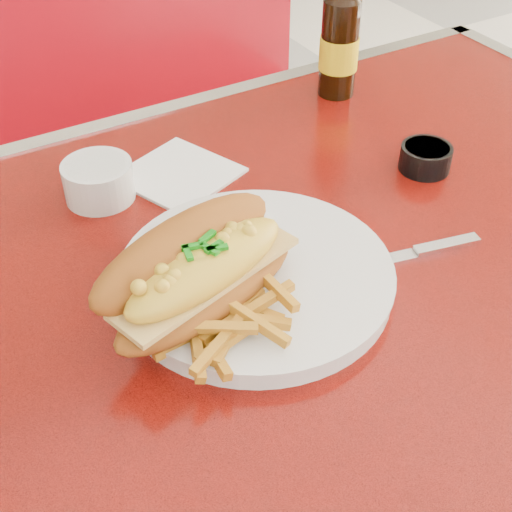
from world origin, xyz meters
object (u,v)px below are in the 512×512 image
booth_bench_far (101,226)px  dinner_plate (256,277)px  gravy_ramekin (98,180)px  knife (407,255)px  mac_hoagie (199,269)px  sauce_cup_right (426,157)px  fork (305,290)px  diner_table (301,360)px  beer_bottle (340,39)px

booth_bench_far → dinner_plate: size_ratio=3.41×
gravy_ramekin → knife: (0.25, -0.28, -0.02)m
mac_hoagie → knife: size_ratio=1.13×
sauce_cup_right → fork: bearing=-154.0°
mac_hoagie → sauce_cup_right: size_ratio=3.13×
diner_table → fork: size_ratio=9.68×
mac_hoagie → diner_table: bearing=-9.2°
diner_table → mac_hoagie: (-0.14, -0.02, 0.22)m
booth_bench_far → mac_hoagie: (-0.14, -0.83, 0.54)m
dinner_plate → knife: (0.17, -0.04, -0.01)m
dinner_plate → fork: (0.03, -0.05, 0.01)m
mac_hoagie → gravy_ramekin: size_ratio=2.15×
fork → sauce_cup_right: 0.31m
dinner_plate → fork: 0.06m
dinner_plate → knife: dinner_plate is taller
mac_hoagie → beer_bottle: beer_bottle is taller
fork → beer_bottle: bearing=-43.1°
fork → gravy_ramekin: gravy_ramekin is taller
mac_hoagie → gravy_ramekin: (-0.01, 0.25, -0.04)m
booth_bench_far → diner_table: bearing=-90.0°
diner_table → booth_bench_far: (0.00, 0.81, -0.32)m
booth_bench_far → sauce_cup_right: 0.92m
booth_bench_far → dinner_plate: bearing=-94.7°
diner_table → mac_hoagie: 0.26m
booth_bench_far → fork: 1.00m
diner_table → fork: (-0.04, -0.06, 0.18)m
sauce_cup_right → beer_bottle: (0.03, 0.23, 0.07)m
dinner_plate → sauce_cup_right: size_ratio=4.53×
mac_hoagie → fork: 0.11m
fork → beer_bottle: size_ratio=0.56×
diner_table → booth_bench_far: booth_bench_far is taller
diner_table → sauce_cup_right: sauce_cup_right is taller
sauce_cup_right → mac_hoagie: bearing=-165.7°
fork → beer_bottle: beer_bottle is taller
knife → fork: bearing=-165.1°
diner_table → booth_bench_far: 0.87m
diner_table → fork: 0.19m
beer_bottle → sauce_cup_right: bearing=-96.3°
fork → knife: 0.14m
beer_bottle → knife: (-0.16, -0.36, -0.08)m
gravy_ramekin → mac_hoagie: bearing=-87.3°
sauce_cup_right → beer_bottle: 0.24m
dinner_plate → mac_hoagie: (-0.07, -0.01, 0.05)m
diner_table → sauce_cup_right: 0.31m
dinner_plate → beer_bottle: bearing=43.9°
dinner_plate → gravy_ramekin: gravy_ramekin is taller
dinner_plate → beer_bottle: (0.33, 0.32, 0.07)m
beer_bottle → dinner_plate: bearing=-136.1°
mac_hoagie → knife: 0.25m
gravy_ramekin → knife: gravy_ramekin is taller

